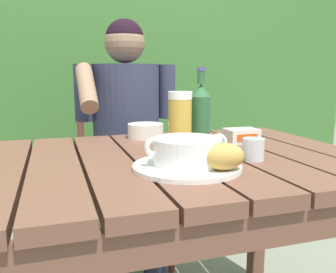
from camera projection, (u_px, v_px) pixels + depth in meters
name	position (u px, v px, depth m)	size (l,w,h in m)	color
dining_table	(156.00, 187.00, 1.09)	(1.29, 0.85, 0.75)	brown
hedge_backdrop	(90.00, 30.00, 2.61)	(3.93, 0.91, 3.25)	#407333
chair_near_diner	(122.00, 172.00, 1.95)	(0.43, 0.46, 0.95)	brown
person_eating	(128.00, 129.00, 1.72)	(0.48, 0.47, 1.24)	#333752
serving_plate	(187.00, 167.00, 0.93)	(0.28, 0.28, 0.01)	white
soup_bowl	(187.00, 151.00, 0.93)	(0.23, 0.18, 0.08)	white
bread_roll	(224.00, 156.00, 0.87)	(0.11, 0.08, 0.07)	gold
beer_glass	(180.00, 122.00, 1.13)	(0.08, 0.08, 0.19)	gold
beer_bottle	(200.00, 115.00, 1.19)	(0.07, 0.07, 0.26)	#2C6237
water_glass_small	(253.00, 149.00, 1.03)	(0.06, 0.06, 0.06)	silver
butter_tub	(241.00, 136.00, 1.30)	(0.11, 0.09, 0.05)	white
table_knife	(226.00, 157.00, 1.04)	(0.16, 0.05, 0.01)	silver
diner_bowl	(146.00, 131.00, 1.39)	(0.14, 0.14, 0.05)	white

